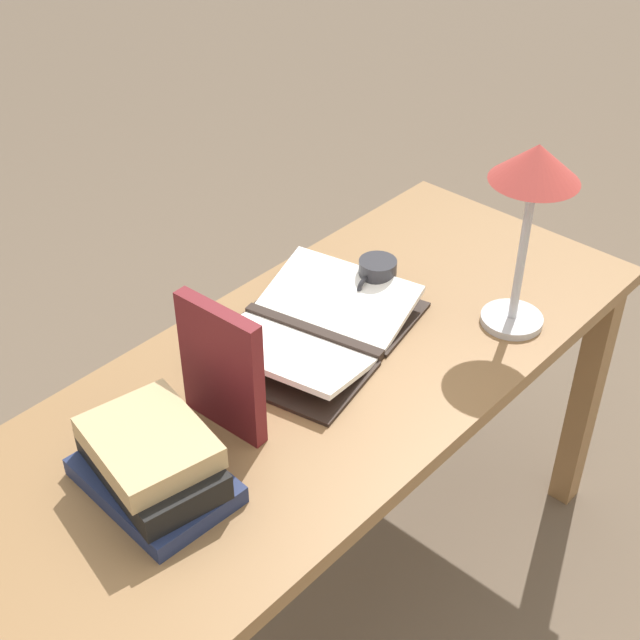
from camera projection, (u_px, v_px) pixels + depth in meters
ground_plane at (317, 601)px, 2.19m from camera, size 12.00×12.00×0.00m
reading_desk at (317, 408)px, 1.81m from camera, size 1.54×0.63×0.74m
open_book at (313, 329)px, 1.82m from camera, size 0.50×0.41×0.06m
book_stack_tall at (152, 463)px, 1.46m from camera, size 0.21×0.28×0.13m
book_standing_upright at (221, 368)px, 1.55m from camera, size 0.04×0.18×0.26m
reading_lamp at (533, 184)px, 1.67m from camera, size 0.17×0.17×0.41m
coffee_mug at (377, 278)px, 1.93m from camera, size 0.11×0.08×0.09m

